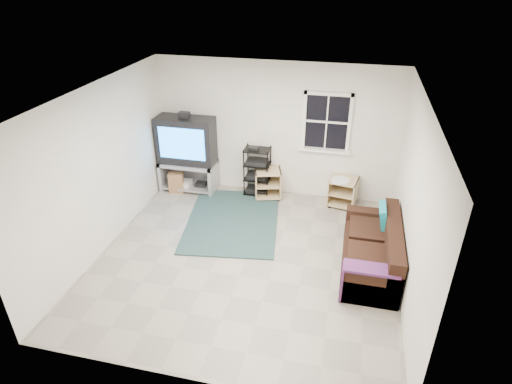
% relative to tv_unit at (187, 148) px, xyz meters
% --- Properties ---
extents(room, '(4.60, 4.62, 4.60)m').
position_rel_tv_unit_xyz_m(room, '(2.65, 0.27, 0.58)').
color(room, gray).
rests_on(room, ground).
extents(tv_unit, '(1.11, 0.55, 1.63)m').
position_rel_tv_unit_xyz_m(tv_unit, '(0.00, 0.00, 0.00)').
color(tv_unit, '#9A9AA2').
rests_on(tv_unit, ground).
extents(av_rack, '(0.50, 0.36, 1.00)m').
position_rel_tv_unit_xyz_m(av_rack, '(1.39, 0.10, -0.46)').
color(av_rack, black).
rests_on(av_rack, ground).
extents(side_table_left, '(0.60, 0.60, 0.58)m').
position_rel_tv_unit_xyz_m(side_table_left, '(1.60, 0.07, -0.59)').
color(side_table_left, tan).
rests_on(side_table_left, ground).
extents(side_table_right, '(0.58, 0.58, 0.57)m').
position_rel_tv_unit_xyz_m(side_table_right, '(3.07, 0.06, -0.58)').
color(side_table_right, tan).
rests_on(side_table_right, ground).
extents(sofa, '(0.80, 1.80, 0.82)m').
position_rel_tv_unit_xyz_m(sofa, '(3.60, -1.79, -0.60)').
color(sofa, black).
rests_on(sofa, ground).
extents(shag_rug, '(1.88, 2.39, 0.03)m').
position_rel_tv_unit_xyz_m(shag_rug, '(1.19, -1.00, -0.88)').
color(shag_rug, black).
rests_on(shag_rug, ground).
extents(paper_bag, '(0.32, 0.24, 0.41)m').
position_rel_tv_unit_xyz_m(paper_bag, '(-0.22, -0.18, -0.69)').
color(paper_bag, '#9E6847').
rests_on(paper_bag, ground).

